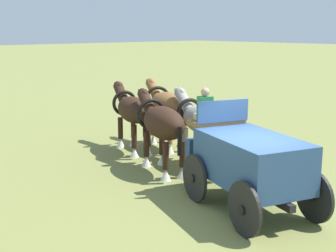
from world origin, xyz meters
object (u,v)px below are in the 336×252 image
object	(u,v)px
draft_horse_rear_near	(162,124)
draft_horse_lead_off	(167,107)
draft_horse_rear_off	(201,122)
draft_horse_lead_near	(132,111)
show_wagon	(248,160)

from	to	relation	value
draft_horse_rear_near	draft_horse_lead_off	world-z (taller)	draft_horse_lead_off
draft_horse_rear_off	draft_horse_lead_near	bearing A→B (deg)	8.64
draft_horse_rear_off	draft_horse_rear_near	bearing A→B (deg)	72.64
show_wagon	draft_horse_rear_near	size ratio (longest dim) A/B	1.85
show_wagon	draft_horse_rear_near	world-z (taller)	show_wagon
show_wagon	draft_horse_rear_off	bearing A→B (deg)	-28.27
draft_horse_lead_near	draft_horse_rear_off	bearing A→B (deg)	-171.36
show_wagon	draft_horse_rear_near	distance (m)	3.65
draft_horse_rear_off	draft_horse_lead_off	bearing A→B (deg)	-17.96
draft_horse_lead_off	draft_horse_rear_off	bearing A→B (deg)	162.04
draft_horse_rear_off	draft_horse_lead_off	distance (m)	2.58
show_wagon	draft_horse_lead_off	size ratio (longest dim) A/B	1.82
draft_horse_lead_near	draft_horse_rear_near	bearing A→B (deg)	162.04
draft_horse_lead_near	draft_horse_lead_off	world-z (taller)	draft_horse_lead_off
show_wagon	draft_horse_rear_off	world-z (taller)	show_wagon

